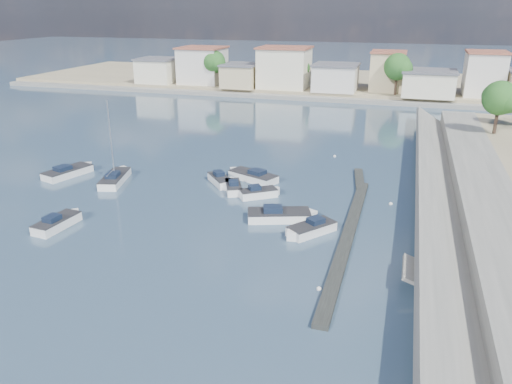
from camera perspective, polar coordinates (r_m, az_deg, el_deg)
ground at (r=70.53m, az=7.82°, el=5.76°), size 400.00×400.00×0.00m
seawall_walkway at (r=44.53m, az=25.87°, el=-3.92°), size 5.00×90.00×1.80m
breakwater at (r=43.97m, az=10.77°, el=-3.45°), size 2.00×31.02×0.35m
far_shore_land at (r=121.11m, az=12.04°, el=12.01°), size 160.00×40.00×1.40m
far_shore_quay at (r=100.51m, az=10.83°, el=10.24°), size 160.00×2.50×0.80m
far_town at (r=105.14m, az=17.33°, el=12.64°), size 113.01×12.80×8.35m
shore_trees at (r=96.27m, az=15.91°, el=12.90°), size 74.56×38.32×7.92m
motorboat_a at (r=45.90m, az=-21.60°, el=-3.27°), size 2.13×4.91×1.48m
motorboat_b at (r=49.24m, az=0.48°, el=-0.15°), size 3.83×3.33×1.48m
motorboat_c at (r=54.18m, az=-0.55°, el=1.81°), size 6.07×4.07×1.48m
motorboat_d at (r=41.59m, az=6.12°, el=-4.32°), size 3.94×4.37×1.48m
motorboat_e at (r=59.38m, az=-20.50°, el=2.17°), size 3.64×6.13×1.48m
motorboat_f at (r=50.98m, az=-2.62°, el=0.57°), size 2.87×4.07×1.48m
motorboat_g at (r=52.82m, az=-4.03°, el=1.26°), size 3.75×3.99×1.48m
motorboat_h at (r=44.10m, az=3.03°, el=-2.73°), size 6.19×3.85×1.48m
sailboat at (r=55.64m, az=-15.74°, el=1.57°), size 3.38×6.45×9.00m
mooring_buoys at (r=46.32m, az=8.47°, el=-2.20°), size 19.35×31.87×0.35m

